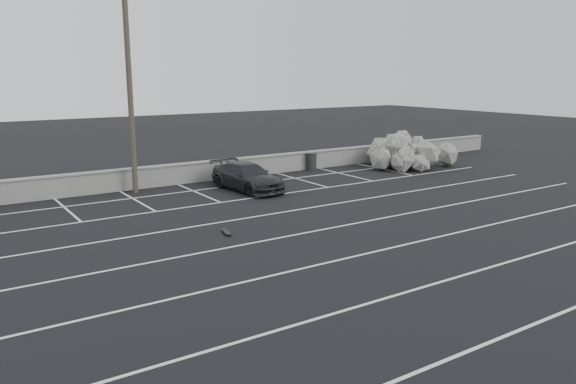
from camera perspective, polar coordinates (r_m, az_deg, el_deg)
ground at (r=17.17m, az=3.93°, el=-7.21°), size 120.00×120.00×0.00m
seawall at (r=29.05m, az=-13.09°, el=1.63°), size 50.00×0.45×1.06m
stall_lines at (r=20.63m, az=-3.73°, el=-3.86°), size 36.00×20.05×0.01m
car_right at (r=27.46m, az=-4.17°, el=1.56°), size 2.23×4.69×1.32m
utility_pole at (r=27.38m, az=-15.78°, el=10.08°), size 1.29×0.26×9.71m
trash_bin at (r=33.07m, az=2.39°, el=3.12°), size 0.72×0.72×1.01m
riprap_pile at (r=34.83m, az=11.84°, el=3.61°), size 6.21×4.74×1.70m
skateboard at (r=20.20m, az=-6.26°, el=-4.08°), size 0.32×0.70×0.08m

